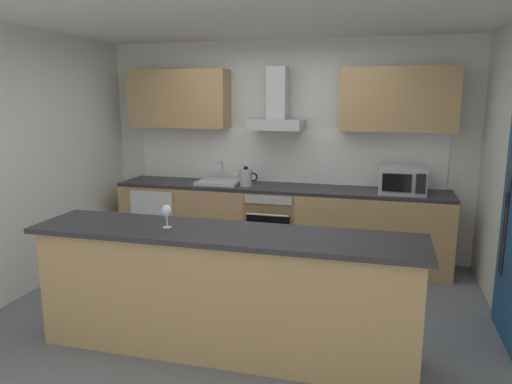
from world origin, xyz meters
name	(u,v)px	position (x,y,z in m)	size (l,w,h in m)	color
ground	(245,311)	(0.00, 0.00, -0.01)	(5.44, 4.54, 0.02)	slate
ceiling	(243,14)	(0.00, 0.00, 2.61)	(5.44, 4.54, 0.02)	white
wall_back	(285,149)	(0.00, 1.83, 1.30)	(5.44, 0.12, 2.60)	silver
wall_left	(24,162)	(-2.28, 0.00, 1.30)	(0.12, 4.54, 2.60)	silver
backsplash_tile	(284,156)	(0.00, 1.76, 1.23)	(3.77, 0.02, 0.66)	white
counter_back	(278,223)	(0.00, 1.45, 0.45)	(3.91, 0.60, 0.90)	tan
counter_island	(224,292)	(0.05, -0.74, 0.49)	(2.96, 0.64, 0.97)	tan
upper_cabinets	(282,99)	(0.00, 1.60, 1.91)	(3.85, 0.32, 0.70)	tan
oven	(274,223)	(-0.05, 1.43, 0.46)	(0.60, 0.62, 0.80)	slate
refrigerator	(162,218)	(-1.50, 1.42, 0.43)	(0.58, 0.60, 0.85)	white
microwave	(402,180)	(1.39, 1.40, 1.05)	(0.50, 0.38, 0.30)	#B7BABC
sink	(219,182)	(-0.73, 1.44, 0.93)	(0.50, 0.40, 0.26)	silver
kettle	(246,177)	(-0.38, 1.39, 1.01)	(0.29, 0.15, 0.24)	#B7BABC
range_hood	(277,110)	(-0.05, 1.55, 1.79)	(0.62, 0.45, 0.72)	#B7BABC
wine_glass	(167,212)	(-0.39, -0.75, 1.09)	(0.08, 0.08, 0.18)	silver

